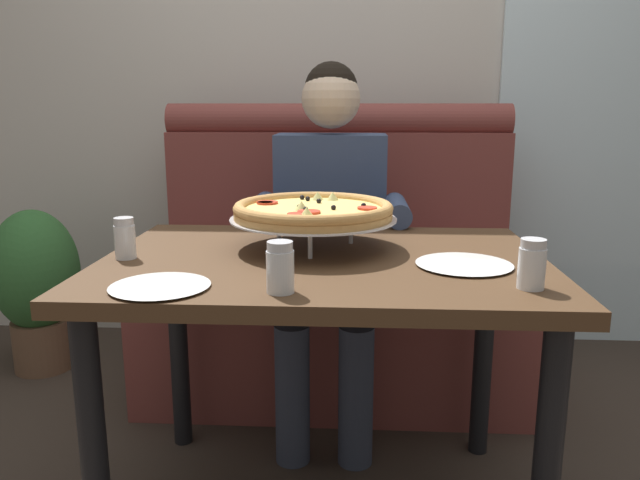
{
  "coord_description": "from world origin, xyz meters",
  "views": [
    {
      "loc": [
        0.08,
        -1.53,
        1.12
      ],
      "look_at": [
        -0.01,
        0.04,
        0.78
      ],
      "focal_mm": 34.29,
      "sensor_mm": 36.0,
      "label": 1
    }
  ],
  "objects_px": {
    "diner_main": "(329,224)",
    "plate_near_left": "(160,283)",
    "patio_chair": "(532,207)",
    "shaker_pepper_flakes": "(532,268)",
    "shaker_oregano": "(125,241)",
    "plate_near_right": "(464,262)",
    "pizza": "(313,211)",
    "booth_bench": "(335,286)",
    "potted_plant": "(36,282)",
    "shaker_parmesan": "(280,271)",
    "dining_table": "(324,294)"
  },
  "relations": [
    {
      "from": "diner_main",
      "to": "plate_near_left",
      "type": "xyz_separation_m",
      "value": [
        -0.32,
        -0.9,
        0.04
      ]
    },
    {
      "from": "patio_chair",
      "to": "shaker_pepper_flakes",
      "type": "bearing_deg",
      "value": -105.92
    },
    {
      "from": "shaker_oregano",
      "to": "plate_near_right",
      "type": "relative_size",
      "value": 0.45
    },
    {
      "from": "pizza",
      "to": "plate_near_right",
      "type": "relative_size",
      "value": 1.93
    },
    {
      "from": "booth_bench",
      "to": "potted_plant",
      "type": "xyz_separation_m",
      "value": [
        -1.27,
        0.02,
        -0.01
      ]
    },
    {
      "from": "shaker_parmesan",
      "to": "plate_near_right",
      "type": "xyz_separation_m",
      "value": [
        0.42,
        0.24,
        -0.04
      ]
    },
    {
      "from": "dining_table",
      "to": "booth_bench",
      "type": "bearing_deg",
      "value": 90.0
    },
    {
      "from": "shaker_pepper_flakes",
      "to": "pizza",
      "type": "bearing_deg",
      "value": 144.36
    },
    {
      "from": "diner_main",
      "to": "plate_near_right",
      "type": "distance_m",
      "value": 0.77
    },
    {
      "from": "plate_near_left",
      "to": "potted_plant",
      "type": "bearing_deg",
      "value": 128.23
    },
    {
      "from": "shaker_parmesan",
      "to": "patio_chair",
      "type": "distance_m",
      "value": 2.76
    },
    {
      "from": "diner_main",
      "to": "shaker_parmesan",
      "type": "height_order",
      "value": "diner_main"
    },
    {
      "from": "plate_near_left",
      "to": "dining_table",
      "type": "bearing_deg",
      "value": 41.49
    },
    {
      "from": "pizza",
      "to": "plate_near_left",
      "type": "relative_size",
      "value": 2.1
    },
    {
      "from": "dining_table",
      "to": "shaker_oregano",
      "type": "relative_size",
      "value": 10.69
    },
    {
      "from": "plate_near_left",
      "to": "patio_chair",
      "type": "height_order",
      "value": "patio_chair"
    },
    {
      "from": "shaker_pepper_flakes",
      "to": "plate_near_right",
      "type": "relative_size",
      "value": 0.46
    },
    {
      "from": "plate_near_right",
      "to": "potted_plant",
      "type": "bearing_deg",
      "value": 149.25
    },
    {
      "from": "shaker_oregano",
      "to": "plate_near_left",
      "type": "xyz_separation_m",
      "value": [
        0.17,
        -0.25,
        -0.03
      ]
    },
    {
      "from": "dining_table",
      "to": "plate_near_left",
      "type": "bearing_deg",
      "value": -138.51
    },
    {
      "from": "plate_near_right",
      "to": "patio_chair",
      "type": "xyz_separation_m",
      "value": [
        0.79,
        2.22,
        -0.23
      ]
    },
    {
      "from": "shaker_pepper_flakes",
      "to": "shaker_parmesan",
      "type": "xyz_separation_m",
      "value": [
        -0.53,
        -0.06,
        0.0
      ]
    },
    {
      "from": "shaker_oregano",
      "to": "patio_chair",
      "type": "bearing_deg",
      "value": 53.19
    },
    {
      "from": "diner_main",
      "to": "shaker_oregano",
      "type": "bearing_deg",
      "value": -127.03
    },
    {
      "from": "shaker_oregano",
      "to": "plate_near_right",
      "type": "xyz_separation_m",
      "value": [
        0.85,
        -0.03,
        -0.03
      ]
    },
    {
      "from": "shaker_parmesan",
      "to": "plate_near_right",
      "type": "distance_m",
      "value": 0.48
    },
    {
      "from": "booth_bench",
      "to": "plate_near_left",
      "type": "height_order",
      "value": "booth_bench"
    },
    {
      "from": "dining_table",
      "to": "shaker_oregano",
      "type": "xyz_separation_m",
      "value": [
        -0.5,
        -0.05,
        0.14
      ]
    },
    {
      "from": "pizza",
      "to": "potted_plant",
      "type": "height_order",
      "value": "pizza"
    },
    {
      "from": "dining_table",
      "to": "shaker_pepper_flakes",
      "type": "distance_m",
      "value": 0.54
    },
    {
      "from": "shaker_parmesan",
      "to": "pizza",
      "type": "bearing_deg",
      "value": 84.36
    },
    {
      "from": "pizza",
      "to": "shaker_pepper_flakes",
      "type": "relative_size",
      "value": 4.19
    },
    {
      "from": "booth_bench",
      "to": "dining_table",
      "type": "relative_size",
      "value": 1.29
    },
    {
      "from": "booth_bench",
      "to": "potted_plant",
      "type": "distance_m",
      "value": 1.27
    },
    {
      "from": "shaker_pepper_flakes",
      "to": "potted_plant",
      "type": "height_order",
      "value": "shaker_pepper_flakes"
    },
    {
      "from": "plate_near_left",
      "to": "diner_main",
      "type": "bearing_deg",
      "value": 70.22
    },
    {
      "from": "shaker_oregano",
      "to": "diner_main",
      "type": "bearing_deg",
      "value": 52.97
    },
    {
      "from": "plate_near_left",
      "to": "potted_plant",
      "type": "xyz_separation_m",
      "value": [
        -0.93,
        1.18,
        -0.36
      ]
    },
    {
      "from": "pizza",
      "to": "potted_plant",
      "type": "xyz_separation_m",
      "value": [
        -1.23,
        0.79,
        -0.45
      ]
    },
    {
      "from": "dining_table",
      "to": "shaker_parmesan",
      "type": "xyz_separation_m",
      "value": [
        -0.07,
        -0.31,
        0.15
      ]
    },
    {
      "from": "potted_plant",
      "to": "plate_near_left",
      "type": "bearing_deg",
      "value": -51.77
    },
    {
      "from": "dining_table",
      "to": "potted_plant",
      "type": "distance_m",
      "value": 1.57
    },
    {
      "from": "booth_bench",
      "to": "plate_near_left",
      "type": "bearing_deg",
      "value": -106.01
    },
    {
      "from": "plate_near_left",
      "to": "shaker_pepper_flakes",
      "type": "bearing_deg",
      "value": 3.21
    },
    {
      "from": "potted_plant",
      "to": "shaker_oregano",
      "type": "bearing_deg",
      "value": -50.69
    },
    {
      "from": "booth_bench",
      "to": "potted_plant",
      "type": "bearing_deg",
      "value": 179.3
    },
    {
      "from": "pizza",
      "to": "potted_plant",
      "type": "relative_size",
      "value": 0.65
    },
    {
      "from": "diner_main",
      "to": "dining_table",
      "type": "bearing_deg",
      "value": -88.97
    },
    {
      "from": "potted_plant",
      "to": "shaker_pepper_flakes",
      "type": "bearing_deg",
      "value": -33.47
    },
    {
      "from": "shaker_parmesan",
      "to": "shaker_pepper_flakes",
      "type": "bearing_deg",
      "value": 6.36
    }
  ]
}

